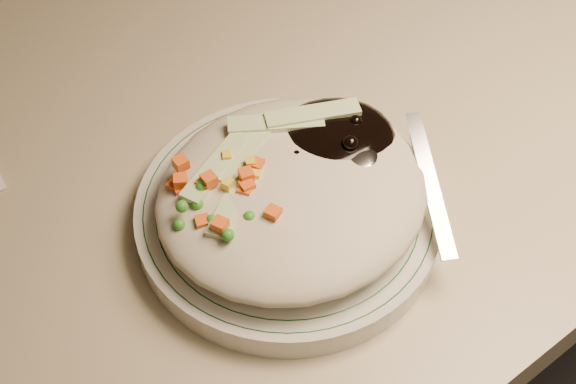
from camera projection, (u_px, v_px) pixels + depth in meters
desk at (229, 214)px, 0.84m from camera, size 1.40×0.70×0.74m
plate at (288, 215)px, 0.57m from camera, size 0.22×0.22×0.02m
plate_rim at (288, 206)px, 0.57m from camera, size 0.21×0.21×0.00m
meal at (294, 185)px, 0.55m from camera, size 0.21×0.19×0.05m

